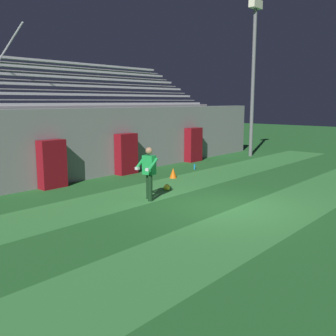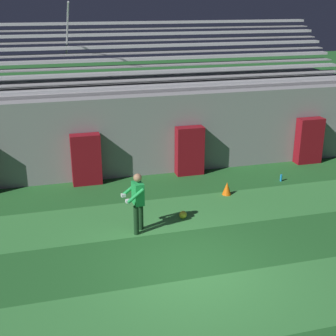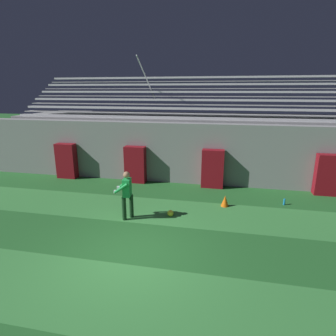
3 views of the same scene
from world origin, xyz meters
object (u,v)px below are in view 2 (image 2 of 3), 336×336
padding_pillar_gate_right (190,151)px  padding_pillar_far_right (309,141)px  goalkeeper (137,199)px  soccer_ball (183,215)px  water_bottle (281,178)px  traffic_cone (227,188)px  padding_pillar_gate_left (86,160)px

padding_pillar_gate_right → padding_pillar_far_right: same height
padding_pillar_far_right → goalkeeper: bearing=-152.4°
soccer_ball → water_bottle: (4.07, 1.87, 0.01)m
padding_pillar_gate_right → padding_pillar_far_right: bearing=0.0°
padding_pillar_gate_right → padding_pillar_far_right: 4.71m
padding_pillar_gate_right → soccer_ball: (-1.25, -3.37, -0.75)m
padding_pillar_gate_right → water_bottle: padding_pillar_gate_right is taller
padding_pillar_far_right → padding_pillar_gate_right: bearing=180.0°
soccer_ball → padding_pillar_gate_right: bearing=69.6°
traffic_cone → padding_pillar_gate_right: bearing=105.8°
goalkeeper → soccer_ball: bearing=18.6°
padding_pillar_gate_left → soccer_ball: bearing=-55.1°
goalkeeper → water_bottle: size_ratio=6.96×
padding_pillar_far_right → traffic_cone: size_ratio=4.10×
padding_pillar_gate_left → traffic_cone: size_ratio=4.10×
padding_pillar_gate_right → goalkeeper: bearing=-124.6°
soccer_ball → traffic_cone: traffic_cone is taller
padding_pillar_far_right → water_bottle: bearing=-141.5°
padding_pillar_gate_left → padding_pillar_far_right: same height
padding_pillar_gate_left → traffic_cone: 4.74m
goalkeeper → soccer_ball: (1.40, 0.47, -0.84)m
padding_pillar_gate_left → water_bottle: 6.64m
goalkeeper → water_bottle: (5.47, 2.34, -0.83)m
padding_pillar_gate_right → water_bottle: 3.28m
padding_pillar_gate_left → soccer_ball: 4.18m
goalkeeper → traffic_cone: goalkeeper is taller
padding_pillar_gate_left → padding_pillar_gate_right: bearing=0.0°
padding_pillar_gate_left → goalkeeper: 3.96m
padding_pillar_far_right → goalkeeper: 8.30m
goalkeeper → padding_pillar_gate_right: bearing=55.4°
goalkeeper → traffic_cone: bearing=28.2°
soccer_ball → water_bottle: bearing=24.6°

